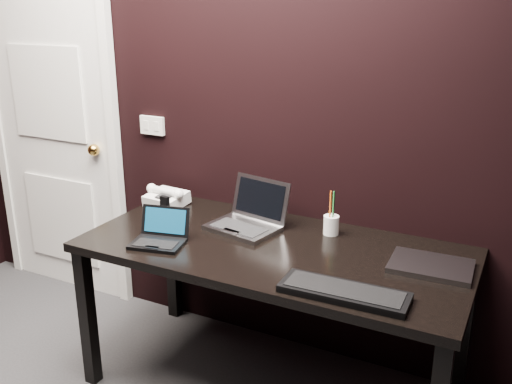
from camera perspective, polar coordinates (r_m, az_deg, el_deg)
The scene contains 11 objects.
wall_back at distance 2.84m, azimuth -0.20°, elevation 9.11°, with size 4.00×4.00×0.00m, color black.
door at distance 3.67m, azimuth -19.57°, elevation 6.17°, with size 0.99×0.10×2.14m.
wall_switch at distance 3.19m, azimuth -10.33°, elevation 6.57°, with size 0.15×0.02×0.10m.
desk at distance 2.56m, azimuth 1.73°, elevation -7.01°, with size 1.70×0.80×0.74m.
netbook at distance 2.58m, azimuth -9.61°, elevation -4.45°, with size 0.27×0.25×0.15m.
silver_laptop at distance 2.71m, azimuth -0.85°, elevation -2.78°, with size 0.36×0.34×0.22m.
ext_keyboard at distance 2.14m, azimuth 8.80°, elevation -9.87°, with size 0.48×0.18×0.03m.
closed_laptop at distance 2.42m, azimuth 17.10°, elevation -7.09°, with size 0.33×0.25×0.02m.
desk_phone at distance 3.04m, azimuth -8.97°, elevation -0.56°, with size 0.24×0.19×0.12m.
mobile_phone at distance 2.90m, azimuth -9.15°, elevation -1.62°, with size 0.06×0.06×0.10m.
pen_cup at distance 2.65m, azimuth 7.53°, elevation -3.21°, with size 0.08×0.08×0.21m.
Camera 1 is at (1.28, -0.69, 1.77)m, focal length 40.00 mm.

